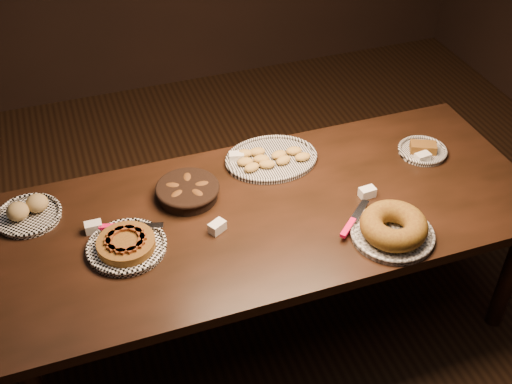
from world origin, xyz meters
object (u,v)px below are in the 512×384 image
object	(u,v)px
buffet_table	(270,222)
madeleine_platter	(271,158)
bundt_cake_plate	(393,228)
apple_tart_plate	(126,245)

from	to	relation	value
buffet_table	madeleine_platter	size ratio (longest dim) A/B	5.42
madeleine_platter	bundt_cake_plate	world-z (taller)	bundt_cake_plate
apple_tart_plate	bundt_cake_plate	world-z (taller)	bundt_cake_plate
apple_tart_plate	madeleine_platter	xyz separation A→B (m)	(0.75, 0.36, -0.00)
buffet_table	bundt_cake_plate	size ratio (longest dim) A/B	5.96
buffet_table	bundt_cake_plate	bearing A→B (deg)	-38.17
buffet_table	madeleine_platter	distance (m)	0.36
apple_tart_plate	bundt_cake_plate	distance (m)	1.09
madeleine_platter	apple_tart_plate	bearing A→B (deg)	-131.06
bundt_cake_plate	buffet_table	bearing A→B (deg)	142.78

